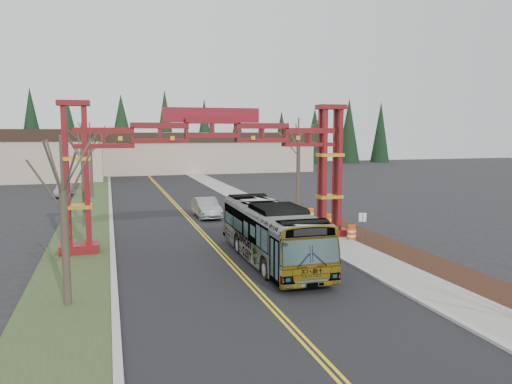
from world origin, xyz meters
name	(u,v)px	position (x,y,z in m)	size (l,w,h in m)	color
ground	(338,378)	(0.00, 0.00, 0.00)	(200.00, 200.00, 0.00)	black
road	(195,225)	(0.00, 25.00, 0.01)	(12.00, 110.00, 0.02)	black
lane_line_left	(193,225)	(-0.12, 25.00, 0.03)	(0.12, 100.00, 0.01)	yellow
lane_line_right	(196,225)	(0.12, 25.00, 0.03)	(0.12, 100.00, 0.01)	yellow
curb_right	(271,220)	(6.15, 25.00, 0.07)	(0.30, 110.00, 0.15)	#ADADA7
sidewalk_right	(288,219)	(7.60, 25.00, 0.08)	(2.60, 110.00, 0.14)	gray
landscape_strip	(429,264)	(10.20, 10.00, 0.06)	(2.60, 50.00, 0.12)	black
grass_median	(85,230)	(-8.00, 25.00, 0.04)	(4.00, 110.00, 0.08)	#304522
curb_left	(112,229)	(-6.15, 25.00, 0.07)	(0.30, 110.00, 0.15)	#ADADA7
gateway_arch	(212,150)	(0.00, 18.00, 5.98)	(18.20, 1.60, 8.90)	maroon
retail_building_east	(198,151)	(10.00, 79.95, 3.51)	(38.00, 20.30, 7.00)	tan
conifer_treeline	(140,135)	(0.25, 92.00, 6.49)	(116.10, 5.60, 13.00)	black
transit_bus	(271,233)	(2.20, 12.98, 1.64)	(2.76, 11.81, 3.29)	#9DA0A4
silver_sedan	(206,208)	(1.54, 28.27, 0.81)	(1.72, 4.92, 1.62)	#A5A8AD
parked_car_far_a	(64,191)	(-11.00, 45.82, 0.68)	(1.44, 4.13, 1.36)	#94969B
bare_tree_median_near	(63,188)	(-8.00, 8.68, 4.90)	(3.16, 3.16, 7.01)	#382D26
bare_tree_median_mid	(83,153)	(-8.00, 26.54, 5.55)	(3.37, 3.37, 7.81)	#382D26
bare_tree_median_far	(90,145)	(-8.00, 43.86, 5.76)	(3.46, 3.46, 8.08)	#382D26
bare_tree_right_far	(298,144)	(10.00, 28.89, 6.01)	(3.46, 3.46, 8.33)	#382D26
street_sign	(362,222)	(9.07, 15.33, 1.47)	(0.44, 0.22, 2.05)	#3F3F44
barrel_south	(351,233)	(8.89, 16.43, 0.53)	(0.58, 0.58, 1.07)	#F15B0D
barrel_mid	(329,222)	(9.22, 20.66, 0.55)	(0.59, 0.59, 1.09)	#F15B0D
barrel_north	(310,216)	(8.91, 23.46, 0.56)	(0.60, 0.60, 1.11)	#F15B0D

